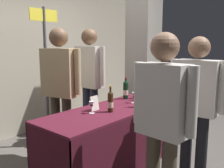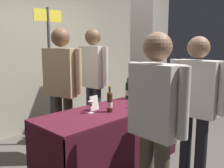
# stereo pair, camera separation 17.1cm
# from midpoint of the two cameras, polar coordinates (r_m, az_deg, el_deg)

# --- Properties ---
(ground_plane) EXTENTS (12.00, 12.00, 0.00)m
(ground_plane) POSITION_cam_midpoint_polar(r_m,az_deg,el_deg) (3.27, -1.58, -18.60)
(ground_plane) COLOR #514C47
(back_partition) EXTENTS (5.73, 0.12, 3.20)m
(back_partition) POSITION_cam_midpoint_polar(r_m,az_deg,el_deg) (4.45, -21.09, 9.61)
(back_partition) COLOR #B2A893
(back_partition) RESTS_ON ground_plane
(concrete_pillar) EXTENTS (0.46, 0.46, 3.23)m
(concrete_pillar) POSITION_cam_midpoint_polar(r_m,az_deg,el_deg) (4.46, 6.14, 10.36)
(concrete_pillar) COLOR gray
(concrete_pillar) RESTS_ON ground_plane
(tasting_table) EXTENTS (1.88, 0.69, 0.76)m
(tasting_table) POSITION_cam_midpoint_polar(r_m,az_deg,el_deg) (3.06, -1.63, -9.91)
(tasting_table) COLOR #4C1423
(tasting_table) RESTS_ON ground_plane
(featured_wine_bottle) EXTENTS (0.07, 0.07, 0.30)m
(featured_wine_bottle) POSITION_cam_midpoint_polar(r_m,az_deg,el_deg) (3.48, 1.75, -1.30)
(featured_wine_bottle) COLOR black
(featured_wine_bottle) RESTS_ON tasting_table
(display_bottle_0) EXTENTS (0.07, 0.07, 0.34)m
(display_bottle_0) POSITION_cam_midpoint_polar(r_m,az_deg,el_deg) (3.43, 6.05, -1.30)
(display_bottle_0) COLOR black
(display_bottle_0) RESTS_ON tasting_table
(display_bottle_1) EXTENTS (0.07, 0.07, 0.31)m
(display_bottle_1) POSITION_cam_midpoint_polar(r_m,az_deg,el_deg) (2.82, -2.11, -4.04)
(display_bottle_1) COLOR #38230F
(display_bottle_1) RESTS_ON tasting_table
(display_bottle_2) EXTENTS (0.07, 0.07, 0.35)m
(display_bottle_2) POSITION_cam_midpoint_polar(r_m,az_deg,el_deg) (3.53, 4.50, -0.92)
(display_bottle_2) COLOR black
(display_bottle_2) RESTS_ON tasting_table
(display_bottle_3) EXTENTS (0.07, 0.07, 0.30)m
(display_bottle_3) POSITION_cam_midpoint_polar(r_m,az_deg,el_deg) (3.04, 5.19, -3.02)
(display_bottle_3) COLOR #192333
(display_bottle_3) RESTS_ON tasting_table
(wine_glass_near_vendor) EXTENTS (0.07, 0.07, 0.12)m
(wine_glass_near_vendor) POSITION_cam_midpoint_polar(r_m,az_deg,el_deg) (3.18, 7.26, -3.27)
(wine_glass_near_vendor) COLOR silver
(wine_glass_near_vendor) RESTS_ON tasting_table
(wine_glass_mid) EXTENTS (0.06, 0.06, 0.14)m
(wine_glass_mid) POSITION_cam_midpoint_polar(r_m,az_deg,el_deg) (2.79, -6.47, -4.72)
(wine_glass_mid) COLOR silver
(wine_glass_mid) RESTS_ON tasting_table
(wine_glass_near_taster) EXTENTS (0.07, 0.07, 0.14)m
(wine_glass_near_taster) POSITION_cam_midpoint_polar(r_m,az_deg,el_deg) (3.26, 3.59, -2.68)
(wine_glass_near_taster) COLOR silver
(wine_glass_near_taster) RESTS_ON tasting_table
(brochure_stand) EXTENTS (0.13, 0.04, 0.17)m
(brochure_stand) POSITION_cam_midpoint_polar(r_m,az_deg,el_deg) (2.90, -5.71, -4.45)
(brochure_stand) COLOR silver
(brochure_stand) RESTS_ON tasting_table
(vendor_presenter) EXTENTS (0.31, 0.62, 1.72)m
(vendor_presenter) POSITION_cam_midpoint_polar(r_m,az_deg,el_deg) (3.25, -13.33, 0.53)
(vendor_presenter) COLOR #4C4233
(vendor_presenter) RESTS_ON ground_plane
(vendor_assistant) EXTENTS (0.24, 0.59, 1.74)m
(vendor_assistant) POSITION_cam_midpoint_polar(r_m,az_deg,el_deg) (3.78, -6.40, 2.07)
(vendor_assistant) COLOR #2D3347
(vendor_assistant) RESTS_ON ground_plane
(taster_foreground_right) EXTENTS (0.23, 0.60, 1.60)m
(taster_foreground_right) POSITION_cam_midpoint_polar(r_m,az_deg,el_deg) (2.70, 17.09, -3.31)
(taster_foreground_right) COLOR black
(taster_foreground_right) RESTS_ON ground_plane
(taster_foreground_left) EXTENTS (0.24, 0.57, 1.61)m
(taster_foreground_left) POSITION_cam_midpoint_polar(r_m,az_deg,el_deg) (2.00, 9.11, -7.23)
(taster_foreground_left) COLOR #4C4233
(taster_foreground_left) RESTS_ON ground_plane
(booth_signpost) EXTENTS (0.45, 0.04, 2.03)m
(booth_signpost) POSITION_cam_midpoint_polar(r_m,az_deg,el_deg) (3.73, -16.23, 4.34)
(booth_signpost) COLOR #47474C
(booth_signpost) RESTS_ON ground_plane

